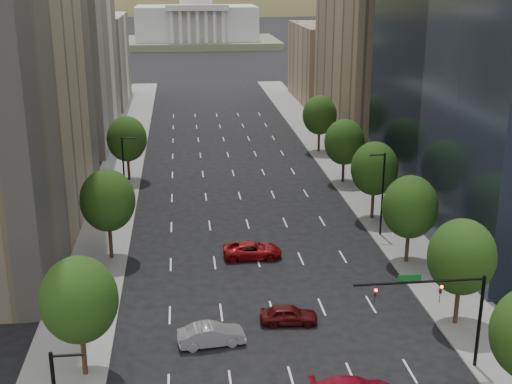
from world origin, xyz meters
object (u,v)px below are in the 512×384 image
object	(u,v)px
capitol	(196,22)
car_silver	(212,335)
car_red_far	(252,250)
traffic_signal	(447,303)
car_maroon	(289,315)

from	to	relation	value
capitol	car_silver	size ratio (longest dim) A/B	12.04
capitol	car_red_far	distance (m)	199.08
car_silver	car_red_far	size ratio (longest dim) A/B	0.88
car_silver	car_red_far	distance (m)	16.40
traffic_signal	car_silver	distance (m)	17.08
traffic_signal	capitol	bearing A→B (deg)	92.74
capitol	car_maroon	size ratio (longest dim) A/B	13.22
car_silver	car_red_far	xyz separation A→B (m)	(4.74, 15.70, -0.03)
car_maroon	car_red_far	bearing A→B (deg)	11.42
traffic_signal	car_silver	world-z (taller)	traffic_signal
traffic_signal	capitol	distance (m)	219.99
capitol	car_silver	xyz separation A→B (m)	(-5.19, -214.63, -7.76)
car_silver	car_red_far	bearing A→B (deg)	-23.76
car_silver	car_red_far	world-z (taller)	car_silver
capitol	car_red_far	size ratio (longest dim) A/B	10.57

